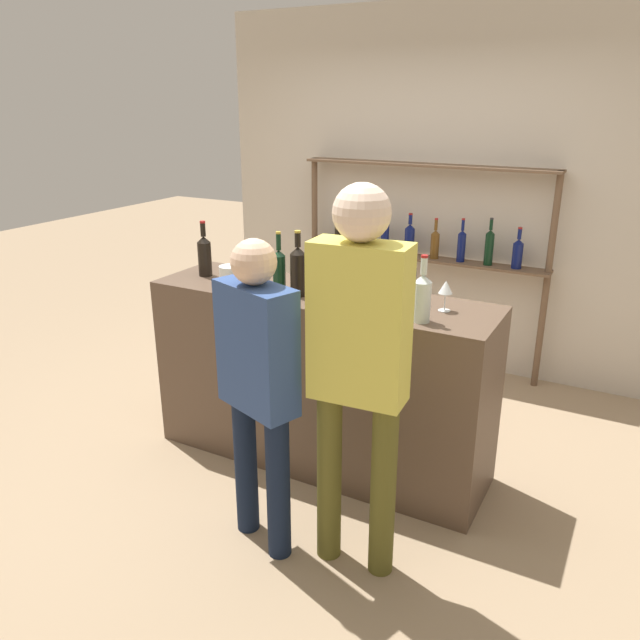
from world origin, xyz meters
TOP-DOWN VIEW (x-y plane):
  - ground_plane at (0.00, 0.00)m, footprint 16.00×16.00m
  - bar_counter at (0.00, 0.00)m, footprint 2.02×0.57m
  - back_wall at (0.00, 1.89)m, footprint 3.62×0.12m
  - back_shelf at (-0.01, 1.71)m, footprint 2.00×0.18m
  - counter_bottle_0 at (-0.80, -0.01)m, footprint 0.08×0.08m
  - counter_bottle_1 at (-0.09, -0.09)m, footprint 0.09×0.09m
  - counter_bottle_2 at (0.27, -0.09)m, footprint 0.08×0.08m
  - counter_bottle_3 at (-0.21, -0.10)m, footprint 0.07×0.07m
  - counter_bottle_4 at (0.66, -0.17)m, footprint 0.09×0.09m
  - counter_bottle_5 at (0.48, 0.12)m, footprint 0.09×0.09m
  - wine_glass at (0.71, 0.04)m, footprint 0.07×0.07m
  - cork_jar at (-0.50, -0.16)m, footprint 0.13×0.13m
  - customer_right at (0.58, -0.73)m, footprint 0.43×0.24m
  - customer_center at (0.11, -0.81)m, footprint 0.44×0.30m

SIDE VIEW (x-z plane):
  - ground_plane at x=0.00m, z-range 0.00..0.00m
  - bar_counter at x=0.00m, z-range 0.00..1.07m
  - customer_center at x=0.11m, z-range 0.14..1.69m
  - back_shelf at x=-0.01m, z-range 0.27..1.91m
  - customer_right at x=0.58m, z-range 0.18..1.99m
  - cork_jar at x=-0.50m, z-range 1.07..1.20m
  - counter_bottle_5 at x=0.48m, z-range 1.04..1.35m
  - wine_glass at x=0.71m, z-range 1.11..1.28m
  - counter_bottle_4 at x=0.66m, z-range 1.03..1.37m
  - counter_bottle_0 at x=-0.80m, z-range 1.03..1.38m
  - counter_bottle_3 at x=-0.21m, z-range 1.03..1.38m
  - counter_bottle_2 at x=0.27m, z-range 1.03..1.41m
  - counter_bottle_1 at x=-0.09m, z-range 1.04..1.40m
  - back_wall at x=0.00m, z-range 0.00..2.80m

